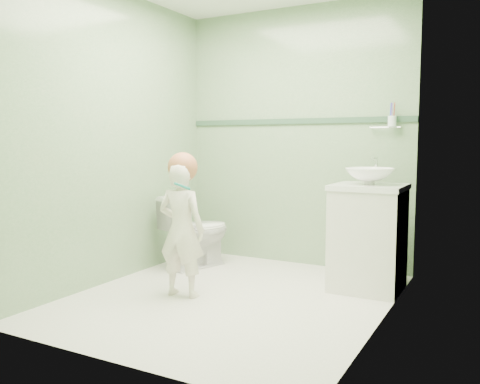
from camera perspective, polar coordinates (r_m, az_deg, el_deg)
The scene contains 12 objects.
ground at distance 3.81m, azimuth -1.09°, elevation -11.97°, with size 2.50×2.50×0.00m, color beige.
room_shell at distance 3.63m, azimuth -1.13°, elevation 6.41°, with size 2.50×2.54×2.40m.
trim_stripe at distance 4.75m, azimuth 6.28°, elevation 8.02°, with size 2.20×0.02×0.05m, color #32533D.
vanity at distance 4.05m, azimuth 14.37°, elevation -5.24°, with size 0.52×0.50×0.80m, color silver.
counter at distance 3.99m, azimuth 14.52°, elevation 0.55°, with size 0.54×0.52×0.04m, color white.
basin at distance 3.98m, azimuth 14.55°, elevation 1.76°, with size 0.37×0.37×0.13m, color white.
faucet at distance 4.16m, azimuth 15.18°, elevation 3.00°, with size 0.03×0.13×0.18m.
cup_holder at distance 4.44m, azimuth 16.85°, elevation 7.75°, with size 0.26×0.07×0.21m.
toilet at distance 4.67m, azimuth -4.96°, elevation -4.45°, with size 0.37×0.66×0.67m, color white.
toddler at distance 3.77m, azimuth -6.69°, elevation -4.32°, with size 0.37×0.24×1.00m, color beige.
hair_cap at distance 3.73m, azimuth -6.55°, elevation 2.82°, with size 0.22×0.22×0.22m, color #AC623E.
teal_toothbrush at distance 3.58m, azimuth -6.66°, elevation 0.75°, with size 0.11×0.14×0.08m.
Camera 1 is at (1.78, -3.16, 1.16)m, focal length 37.44 mm.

